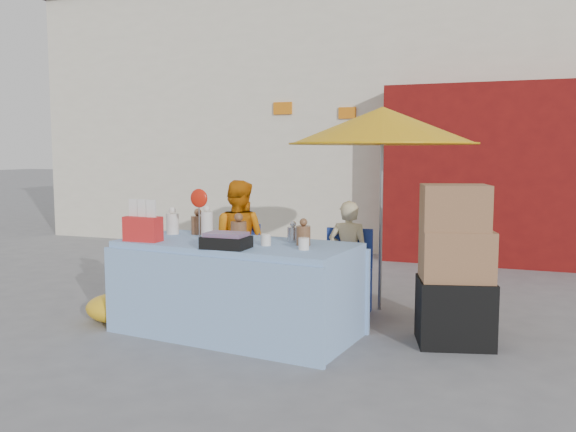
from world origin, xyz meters
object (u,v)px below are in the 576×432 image
at_px(market_table, 236,287).
at_px(chair_left, 233,280).
at_px(umbrella, 382,126).
at_px(box_stack, 455,272).
at_px(vendor_beige, 348,256).
at_px(chair_right, 345,289).
at_px(vendor_orange, 238,241).

xyz_separation_m(market_table, chair_left, (-0.50, 0.98, -0.17)).
relative_size(umbrella, box_stack, 1.53).
height_order(chair_left, vendor_beige, vendor_beige).
bearing_deg(chair_right, chair_left, 178.06).
height_order(market_table, vendor_beige, market_table).
bearing_deg(chair_right, market_table, -129.35).
distance_m(vendor_orange, vendor_beige, 1.25).
relative_size(chair_left, vendor_beige, 0.74).
relative_size(vendor_beige, umbrella, 0.55).
bearing_deg(vendor_beige, market_table, 54.10).
relative_size(vendor_orange, umbrella, 0.64).
height_order(chair_right, vendor_beige, vendor_beige).
xyz_separation_m(chair_left, vendor_orange, (0.00, 0.13, 0.41)).
xyz_separation_m(chair_right, box_stack, (1.13, -0.63, 0.37)).
distance_m(chair_left, box_stack, 2.49).
distance_m(market_table, vendor_orange, 1.25).
relative_size(chair_left, chair_right, 1.00).
relative_size(market_table, chair_left, 2.68).
xyz_separation_m(chair_left, vendor_beige, (1.25, 0.13, 0.32)).
relative_size(market_table, chair_right, 2.68).
bearing_deg(box_stack, vendor_orange, 162.23).
relative_size(chair_left, box_stack, 0.62).
xyz_separation_m(vendor_beige, umbrella, (0.30, 0.15, 1.32)).
distance_m(vendor_orange, umbrella, 1.98).
distance_m(vendor_beige, umbrella, 1.36).
relative_size(vendor_orange, box_stack, 0.97).
relative_size(vendor_orange, vendor_beige, 1.16).
height_order(vendor_beige, box_stack, box_stack).
xyz_separation_m(chair_right, vendor_orange, (-1.25, 0.13, 0.41)).
height_order(chair_left, vendor_orange, vendor_orange).
bearing_deg(chair_left, box_stack, -16.72).
distance_m(chair_left, umbrella, 2.27).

